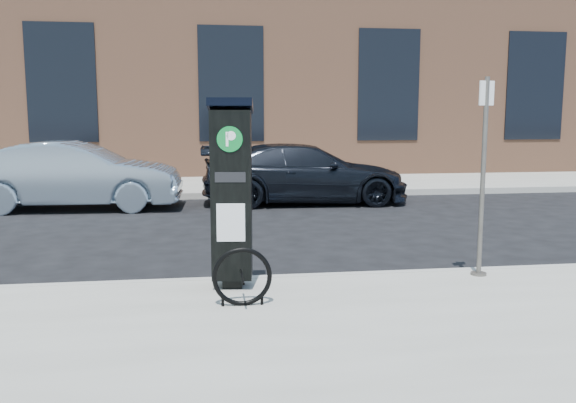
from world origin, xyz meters
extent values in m
plane|color=black|center=(0.00, 0.00, 0.00)|extent=(120.00, 120.00, 0.00)
cube|color=gray|center=(0.00, 14.00, 0.07)|extent=(60.00, 12.00, 0.15)
cube|color=#9E9B93|center=(0.00, -0.02, 0.07)|extent=(60.00, 0.12, 0.16)
cube|color=#9E9B93|center=(0.00, 8.02, 0.07)|extent=(60.00, 0.12, 0.16)
cube|color=#945F43|center=(0.00, 17.00, 4.00)|extent=(28.00, 10.00, 8.00)
cube|color=black|center=(-5.00, 11.98, 3.00)|extent=(2.00, 0.06, 3.50)
cube|color=black|center=(0.00, 11.98, 3.00)|extent=(2.00, 0.06, 3.50)
cube|color=black|center=(5.00, 11.98, 3.00)|extent=(2.00, 0.06, 3.50)
cube|color=black|center=(10.00, 11.98, 3.00)|extent=(2.00, 0.06, 3.50)
cube|color=black|center=(-0.62, -0.38, 0.20)|extent=(0.24, 0.24, 0.11)
cube|color=black|center=(-0.62, -0.38, 1.19)|extent=(0.48, 0.43, 1.86)
cube|color=black|center=(-0.62, -0.38, 2.16)|extent=(0.53, 0.48, 0.17)
cylinder|color=#086526|center=(-0.65, -0.58, 1.81)|extent=(0.27, 0.05, 0.27)
cube|color=white|center=(-0.65, -0.58, 1.81)|extent=(0.10, 0.02, 0.15)
cube|color=silver|center=(-0.65, -0.58, 0.92)|extent=(0.31, 0.04, 0.42)
cube|color=black|center=(-0.65, -0.58, 1.41)|extent=(0.33, 0.05, 0.11)
cylinder|color=#4B4742|center=(2.34, -0.30, 0.16)|extent=(0.19, 0.19, 0.03)
cylinder|color=#4B4742|center=(2.34, -0.30, 1.33)|extent=(0.06, 0.06, 2.35)
cube|color=silver|center=(2.34, -0.30, 2.32)|extent=(0.20, 0.08, 0.28)
torus|color=black|center=(-0.56, -1.09, 0.45)|extent=(0.61, 0.06, 0.61)
cylinder|color=black|center=(-0.76, -1.09, 0.21)|extent=(0.03, 0.03, 0.12)
cylinder|color=black|center=(-0.36, -1.09, 0.21)|extent=(0.03, 0.03, 0.12)
imported|color=gray|center=(-3.68, 6.74, 0.75)|extent=(4.59, 1.76, 1.49)
imported|color=black|center=(1.45, 6.96, 0.70)|extent=(4.87, 2.11, 1.39)
camera|label=1|loc=(-0.95, -7.06, 2.07)|focal=38.00mm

